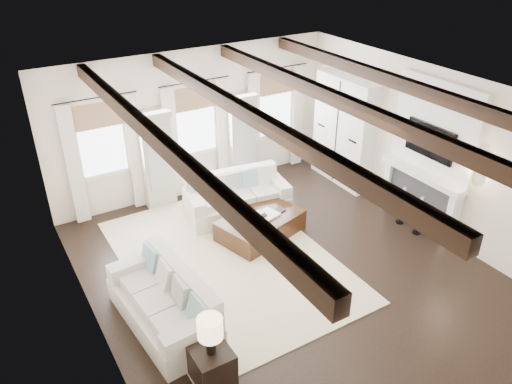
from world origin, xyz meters
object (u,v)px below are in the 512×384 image
sofa_left (167,304)px  side_table_back (155,192)px  ottoman (260,226)px  side_table_front (212,366)px  sofa_back (236,198)px

sofa_left → side_table_back: size_ratio=4.15×
sofa_left → ottoman: sofa_left is taller
sofa_left → side_table_front: bearing=-85.9°
ottoman → side_table_front: bearing=-147.0°
ottoman → side_table_back: side_table_back is taller
sofa_left → side_table_back: (1.19, 3.60, -0.10)m
sofa_back → sofa_left: 3.39m
sofa_back → side_table_front: bearing=-123.4°
sofa_back → side_table_front: size_ratio=4.30×
sofa_back → side_table_back: size_ratio=4.21×
sofa_back → side_table_back: sofa_back is taller
sofa_back → side_table_front: sofa_back is taller
sofa_back → sofa_left: size_ratio=1.01×
sofa_left → ottoman: 2.83m
sofa_left → side_table_back: 3.80m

